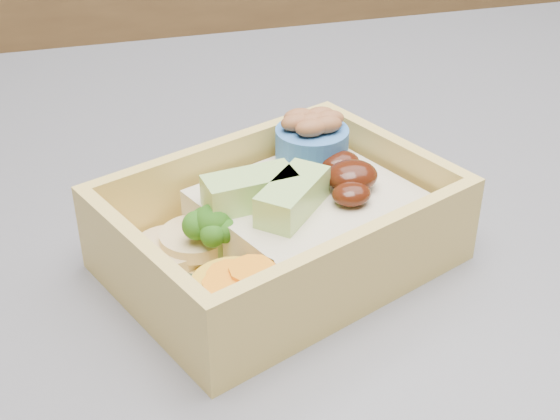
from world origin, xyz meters
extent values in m
cube|color=brown|center=(0.00, 1.20, 0.45)|extent=(3.20, 0.60, 0.90)
cube|color=#38383D|center=(0.00, -0.10, 0.90)|extent=(1.24, 0.84, 0.04)
cube|color=#E2BF5D|center=(-0.09, -0.08, 0.92)|extent=(0.22, 0.19, 0.01)
cube|color=#E2BF5D|center=(-0.12, -0.02, 0.95)|extent=(0.18, 0.08, 0.05)
cube|color=#E2BF5D|center=(-0.07, -0.14, 0.95)|extent=(0.18, 0.08, 0.05)
cube|color=#E2BF5D|center=(-0.01, -0.05, 0.95)|extent=(0.05, 0.11, 0.05)
cube|color=#E2BF5D|center=(-0.17, -0.12, 0.95)|extent=(0.05, 0.11, 0.05)
cube|color=tan|center=(-0.07, -0.07, 0.94)|extent=(0.14, 0.14, 0.03)
ellipsoid|color=#371208|center=(-0.05, -0.07, 0.97)|extent=(0.04, 0.04, 0.02)
ellipsoid|color=#371208|center=(-0.05, -0.05, 0.96)|extent=(0.03, 0.03, 0.01)
ellipsoid|color=#371208|center=(-0.05, -0.09, 0.96)|extent=(0.03, 0.03, 0.01)
cube|color=#A5D46F|center=(-0.09, -0.09, 0.97)|extent=(0.05, 0.05, 0.02)
cube|color=#A5D46F|center=(-0.11, -0.07, 0.97)|extent=(0.05, 0.03, 0.02)
cylinder|color=#709550|center=(-0.13, -0.08, 0.94)|extent=(0.01, 0.01, 0.02)
sphere|color=#296316|center=(-0.13, -0.08, 0.96)|extent=(0.02, 0.02, 0.02)
sphere|color=#296316|center=(-0.12, -0.07, 0.95)|extent=(0.02, 0.02, 0.02)
sphere|color=#296316|center=(-0.14, -0.08, 0.95)|extent=(0.02, 0.02, 0.02)
sphere|color=#296316|center=(-0.13, -0.09, 0.95)|extent=(0.01, 0.01, 0.01)
sphere|color=#296316|center=(-0.13, -0.09, 0.95)|extent=(0.01, 0.01, 0.01)
sphere|color=#296316|center=(-0.13, -0.07, 0.95)|extent=(0.01, 0.01, 0.01)
cylinder|color=gold|center=(-0.13, -0.13, 0.94)|extent=(0.05, 0.05, 0.02)
cylinder|color=orange|center=(-0.13, -0.13, 0.95)|extent=(0.02, 0.02, 0.00)
cylinder|color=orange|center=(-0.13, -0.14, 0.95)|extent=(0.02, 0.02, 0.00)
cylinder|color=orange|center=(-0.12, -0.13, 0.96)|extent=(0.02, 0.02, 0.00)
cylinder|color=tan|center=(-0.15, -0.07, 0.93)|extent=(0.04, 0.04, 0.01)
cylinder|color=tan|center=(-0.14, -0.07, 0.94)|extent=(0.04, 0.04, 0.01)
ellipsoid|color=white|center=(-0.13, -0.05, 0.94)|extent=(0.02, 0.02, 0.02)
ellipsoid|color=white|center=(-0.15, -0.12, 0.94)|extent=(0.02, 0.02, 0.02)
cylinder|color=#366EB9|center=(-0.06, -0.03, 0.97)|extent=(0.05, 0.05, 0.02)
ellipsoid|color=brown|center=(-0.06, -0.03, 0.98)|extent=(0.02, 0.02, 0.01)
ellipsoid|color=brown|center=(-0.05, -0.02, 0.98)|extent=(0.02, 0.02, 0.01)
ellipsoid|color=brown|center=(-0.07, -0.03, 0.98)|extent=(0.02, 0.02, 0.01)
ellipsoid|color=brown|center=(-0.05, -0.04, 0.98)|extent=(0.02, 0.02, 0.01)
ellipsoid|color=brown|center=(-0.06, -0.04, 0.98)|extent=(0.02, 0.02, 0.01)
ellipsoid|color=brown|center=(-0.05, -0.03, 0.98)|extent=(0.02, 0.02, 0.01)
ellipsoid|color=brown|center=(-0.06, -0.02, 0.98)|extent=(0.02, 0.02, 0.01)
camera|label=1|loc=(-0.19, -0.44, 1.19)|focal=50.00mm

